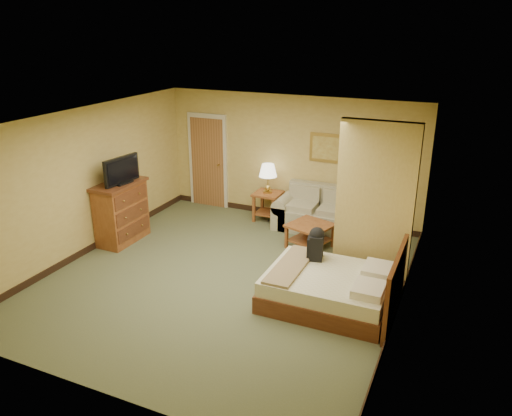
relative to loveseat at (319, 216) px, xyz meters
The scene contains 17 objects.
floor 2.71m from the loveseat, 106.97° to the right, with size 6.00×6.00×0.00m, color #555C3B.
ceiling 3.55m from the loveseat, 106.97° to the right, with size 6.00×6.00×0.00m, color white.
back_wall 1.35m from the loveseat, 151.51° to the left, with size 5.50×0.02×2.60m, color tan.
left_wall 4.49m from the loveseat, 143.95° to the right, with size 0.02×6.00×2.60m, color tan.
right_wall 3.39m from the loveseat, 52.64° to the right, with size 0.02×6.00×2.60m, color tan.
partition 2.37m from the loveseat, 50.39° to the right, with size 1.20×0.15×2.60m, color tan.
door 2.86m from the loveseat, behind, with size 0.94×0.16×2.10m.
baseboard 0.92m from the loveseat, 152.08° to the left, with size 5.50×0.02×0.12m, color black.
loveseat is the anchor object (origin of this frame).
side_table 1.16m from the loveseat, behind, with size 0.55×0.55×0.61m.
table_lamp 1.39m from the loveseat, behind, with size 0.37×0.37×0.61m.
coffee_table 0.90m from the loveseat, 83.37° to the right, with size 0.91×0.91×0.46m.
wall_picture 1.37m from the loveseat, 90.00° to the left, with size 0.75×0.04×0.58m.
dresser 3.86m from the loveseat, 147.91° to the right, with size 0.57×1.09×1.17m.
tv 3.93m from the loveseat, 147.10° to the right, with size 0.24×0.82×0.50m.
bed 2.87m from the loveseat, 68.74° to the right, with size 1.89×1.54×0.99m.
backpack 2.38m from the loveseat, 74.17° to the right, with size 0.26×0.33×0.52m.
Camera 1 is at (3.41, -6.47, 3.94)m, focal length 35.00 mm.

